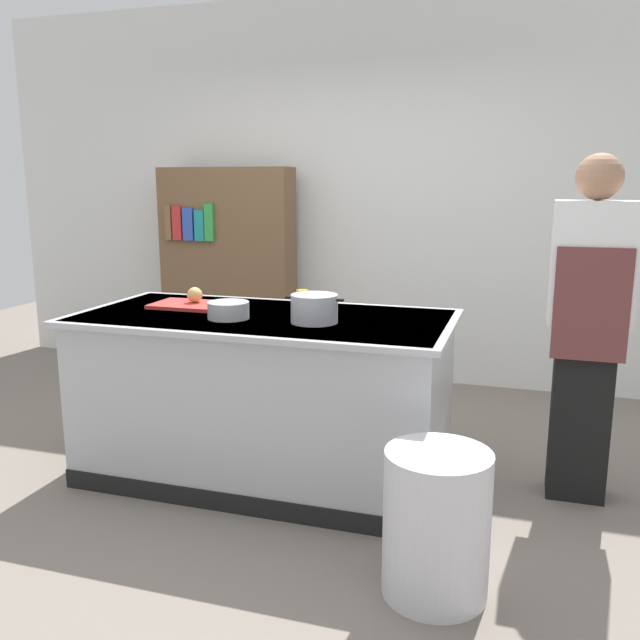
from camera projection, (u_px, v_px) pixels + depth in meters
The scene contains 11 objects.
ground_plane at pixel (266, 475), 3.68m from camera, with size 10.00×10.00×0.00m, color slate.
back_wall at pixel (361, 193), 5.34m from camera, with size 6.40×0.12×3.00m, color white.
counter_island at pixel (265, 394), 3.59m from camera, with size 1.98×0.98×0.90m.
cutting_board at pixel (189, 305), 3.73m from camera, with size 0.40×0.28×0.02m, color red.
onion at pixel (195, 295), 3.75m from camera, with size 0.09×0.09×0.09m, color tan.
stock_pot at pixel (314, 309), 3.30m from camera, with size 0.30×0.23×0.14m.
mixing_bowl at pixel (228, 310), 3.41m from camera, with size 0.21×0.21×0.09m, color #B7BABF.
juice_cup at pixel (302, 299), 3.70m from camera, with size 0.07×0.07×0.10m, color yellow.
trash_bin at pixel (436, 524), 2.57m from camera, with size 0.41×0.41×0.59m, color silver.
person_chef at pixel (588, 322), 3.26m from camera, with size 0.38×0.25×1.72m.
bookshelf at pixel (228, 273), 5.50m from camera, with size 1.10×0.31×1.70m.
Camera 1 is at (1.31, -3.19, 1.59)m, focal length 37.44 mm.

